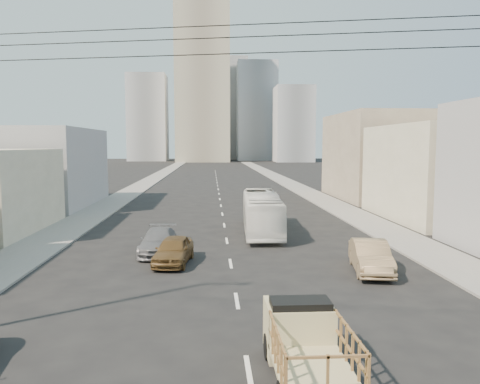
{
  "coord_description": "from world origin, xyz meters",
  "views": [
    {
      "loc": [
        -1.02,
        -10.44,
        6.31
      ],
      "look_at": [
        0.72,
        17.4,
        3.5
      ],
      "focal_mm": 35.0,
      "sensor_mm": 36.0,
      "label": 1
    }
  ],
  "objects": [
    {
      "name": "sidewalk_left",
      "position": [
        -11.75,
        70.0,
        0.06
      ],
      "size": [
        3.5,
        180.0,
        0.12
      ],
      "primitive_type": "cube",
      "color": "slate",
      "rests_on": "ground"
    },
    {
      "name": "sidewalk_right",
      "position": [
        11.75,
        70.0,
        0.06
      ],
      "size": [
        3.5,
        180.0,
        0.12
      ],
      "primitive_type": "cube",
      "color": "slate",
      "rests_on": "ground"
    },
    {
      "name": "lane_dashes",
      "position": [
        0.0,
        53.0,
        0.01
      ],
      "size": [
        0.15,
        104.0,
        0.01
      ],
      "color": "silver",
      "rests_on": "ground"
    },
    {
      "name": "flatbed_pickup",
      "position": [
        1.51,
        1.56,
        1.09
      ],
      "size": [
        1.95,
        4.41,
        1.9
      ],
      "color": "tan",
      "rests_on": "ground"
    },
    {
      "name": "city_bus",
      "position": [
        2.63,
        22.8,
        1.47
      ],
      "size": [
        2.99,
        10.63,
        2.93
      ],
      "primitive_type": "imported",
      "rotation": [
        0.0,
        0.0,
        -0.05
      ],
      "color": "white",
      "rests_on": "ground"
    },
    {
      "name": "sedan_brown",
      "position": [
        -3.04,
        14.2,
        0.73
      ],
      "size": [
        2.23,
        4.44,
        1.45
      ],
      "primitive_type": "imported",
      "rotation": [
        0.0,
        0.0,
        -0.12
      ],
      "color": "brown",
      "rests_on": "ground"
    },
    {
      "name": "sedan_tan",
      "position": [
        6.9,
        11.93,
        0.78
      ],
      "size": [
        2.43,
        4.94,
        1.56
      ],
      "primitive_type": "imported",
      "rotation": [
        0.0,
        0.0,
        -0.17
      ],
      "color": "#907654",
      "rests_on": "ground"
    },
    {
      "name": "sedan_grey",
      "position": [
        -4.1,
        16.65,
        0.71
      ],
      "size": [
        2.04,
        4.89,
        1.41
      ],
      "primitive_type": "imported",
      "rotation": [
        0.0,
        0.0,
        -0.01
      ],
      "color": "slate",
      "rests_on": "ground"
    },
    {
      "name": "overhead_wires",
      "position": [
        0.0,
        1.5,
        8.97
      ],
      "size": [
        23.01,
        5.02,
        0.72
      ],
      "color": "black",
      "rests_on": "ground"
    },
    {
      "name": "bldg_right_mid",
      "position": [
        19.5,
        28.0,
        4.0
      ],
      "size": [
        11.0,
        14.0,
        8.0
      ],
      "primitive_type": "cube",
      "color": "#BCB497",
      "rests_on": "ground"
    },
    {
      "name": "bldg_right_far",
      "position": [
        20.0,
        44.0,
        5.0
      ],
      "size": [
        12.0,
        16.0,
        10.0
      ],
      "primitive_type": "cube",
      "color": "gray",
      "rests_on": "ground"
    },
    {
      "name": "bldg_left_far",
      "position": [
        -19.5,
        39.0,
        4.0
      ],
      "size": [
        12.0,
        16.0,
        8.0
      ],
      "primitive_type": "cube",
      "color": "#97979A",
      "rests_on": "ground"
    },
    {
      "name": "high_rise_tower",
      "position": [
        -4.0,
        170.0,
        30.0
      ],
      "size": [
        20.0,
        20.0,
        60.0
      ],
      "primitive_type": "cube",
      "color": "gray",
      "rests_on": "ground"
    },
    {
      "name": "midrise_ne",
      "position": [
        18.0,
        185.0,
        20.0
      ],
      "size": [
        16.0,
        16.0,
        40.0
      ],
      "primitive_type": "cube",
      "color": "gray",
      "rests_on": "ground"
    },
    {
      "name": "midrise_nw",
      "position": [
        -26.0,
        180.0,
        17.0
      ],
      "size": [
        15.0,
        15.0,
        34.0
      ],
      "primitive_type": "cube",
      "color": "gray",
      "rests_on": "ground"
    },
    {
      "name": "midrise_back",
      "position": [
        6.0,
        200.0,
        22.0
      ],
      "size": [
        18.0,
        18.0,
        44.0
      ],
      "primitive_type": "cube",
      "color": "#97979A",
      "rests_on": "ground"
    },
    {
      "name": "midrise_east",
      "position": [
        30.0,
        165.0,
        14.0
      ],
      "size": [
        14.0,
        14.0,
        28.0
      ],
      "primitive_type": "cube",
      "color": "gray",
      "rests_on": "ground"
    }
  ]
}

